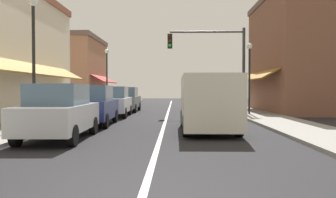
% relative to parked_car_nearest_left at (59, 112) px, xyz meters
% --- Properties ---
extents(ground_plane, '(80.00, 80.00, 0.00)m').
position_rel_parked_car_nearest_left_xyz_m(ground_plane, '(3.19, 12.04, -0.88)').
color(ground_plane, black).
extents(sidewalk_left, '(2.60, 56.00, 0.12)m').
position_rel_parked_car_nearest_left_xyz_m(sidewalk_left, '(-2.31, 12.04, -0.82)').
color(sidewalk_left, gray).
rests_on(sidewalk_left, ground).
extents(sidewalk_right, '(2.60, 56.00, 0.12)m').
position_rel_parked_car_nearest_left_xyz_m(sidewalk_right, '(8.69, 12.04, -0.82)').
color(sidewalk_right, gray).
rests_on(sidewalk_right, ground).
extents(lane_center_stripe, '(0.14, 52.00, 0.01)m').
position_rel_parked_car_nearest_left_xyz_m(lane_center_stripe, '(3.19, 12.04, -0.88)').
color(lane_center_stripe, silver).
rests_on(lane_center_stripe, ground).
extents(storefront_right_block, '(5.90, 10.20, 8.25)m').
position_rel_parked_car_nearest_left_xyz_m(storefront_right_block, '(12.28, 14.04, 3.25)').
color(storefront_right_block, brown).
rests_on(storefront_right_block, ground).
extents(storefront_far_left, '(6.41, 8.20, 6.56)m').
position_rel_parked_car_nearest_left_xyz_m(storefront_far_left, '(-6.16, 22.04, 2.41)').
color(storefront_far_left, '#9E6B4C').
rests_on(storefront_far_left, ground).
extents(parked_car_nearest_left, '(1.86, 4.14, 1.77)m').
position_rel_parked_car_nearest_left_xyz_m(parked_car_nearest_left, '(0.00, 0.00, 0.00)').
color(parked_car_nearest_left, '#B7BABF').
rests_on(parked_car_nearest_left, ground).
extents(parked_car_second_left, '(1.87, 4.15, 1.77)m').
position_rel_parked_car_nearest_left_xyz_m(parked_car_second_left, '(0.00, 4.48, 0.00)').
color(parked_car_second_left, navy).
rests_on(parked_car_second_left, ground).
extents(parked_car_third_left, '(1.87, 4.14, 1.77)m').
position_rel_parked_car_nearest_left_xyz_m(parked_car_third_left, '(0.08, 9.34, 0.00)').
color(parked_car_third_left, silver).
rests_on(parked_car_third_left, ground).
extents(parked_car_far_left, '(1.80, 4.11, 1.77)m').
position_rel_parked_car_nearest_left_xyz_m(parked_car_far_left, '(0.13, 14.11, 0.00)').
color(parked_car_far_left, '#4C5156').
rests_on(parked_car_far_left, ground).
extents(van_in_lane, '(2.02, 5.19, 2.12)m').
position_rel_parked_car_nearest_left_xyz_m(van_in_lane, '(4.92, 2.35, 0.27)').
color(van_in_lane, beige).
rests_on(van_in_lane, ground).
extents(traffic_signal_mast_arm, '(4.87, 0.50, 5.46)m').
position_rel_parked_car_nearest_left_xyz_m(traffic_signal_mast_arm, '(6.28, 10.94, 2.85)').
color(traffic_signal_mast_arm, '#333333').
rests_on(traffic_signal_mast_arm, ground).
extents(street_lamp_left_near, '(0.36, 0.36, 5.11)m').
position_rel_parked_car_nearest_left_xyz_m(street_lamp_left_near, '(-1.71, 2.24, 2.53)').
color(street_lamp_left_near, black).
rests_on(street_lamp_left_near, ground).
extents(street_lamp_right_mid, '(0.36, 0.36, 4.41)m').
position_rel_parked_car_nearest_left_xyz_m(street_lamp_right_mid, '(8.20, 10.32, 2.13)').
color(street_lamp_right_mid, black).
rests_on(street_lamp_right_mid, ground).
extents(street_lamp_left_far, '(0.36, 0.36, 4.94)m').
position_rel_parked_car_nearest_left_xyz_m(street_lamp_left_far, '(-1.96, 17.65, 2.43)').
color(street_lamp_left_far, black).
rests_on(street_lamp_left_far, ground).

